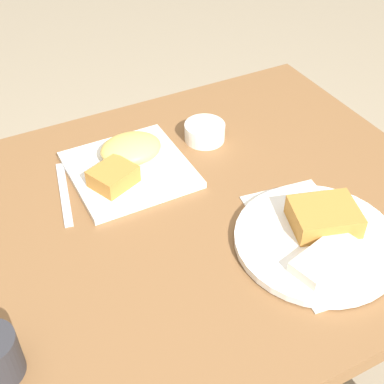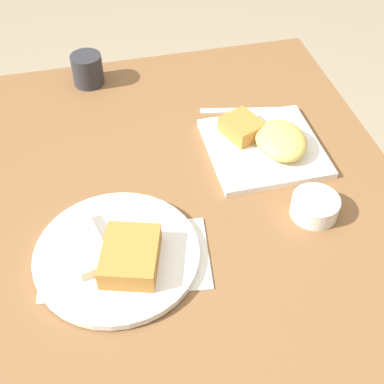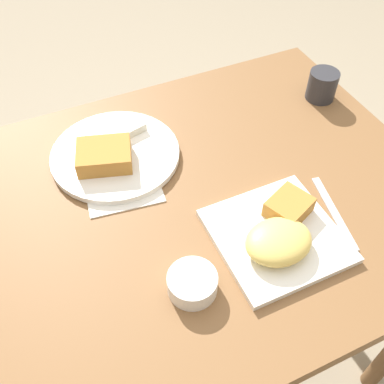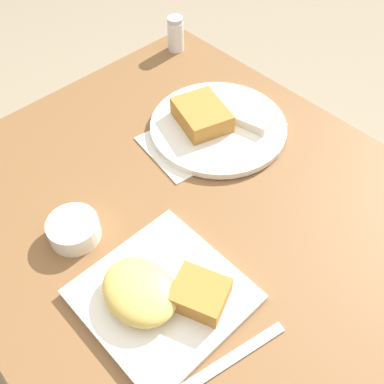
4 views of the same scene
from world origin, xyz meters
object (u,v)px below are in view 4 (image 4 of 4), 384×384
object	(u,v)px
plate_square_near	(159,294)
sauce_ramekin	(74,229)
salt_shaker	(176,36)
butter_knife	(229,360)
plate_oval_far	(216,123)

from	to	relation	value
plate_square_near	sauce_ramekin	distance (m)	0.20
sauce_ramekin	salt_shaker	bearing A→B (deg)	120.84
salt_shaker	butter_knife	distance (m)	0.80
plate_square_near	butter_knife	distance (m)	0.14
salt_shaker	butter_knife	xyz separation A→B (m)	(0.64, -0.48, -0.04)
sauce_ramekin	butter_knife	size ratio (longest dim) A/B	0.46
plate_oval_far	butter_knife	bearing A→B (deg)	-43.26
plate_square_near	salt_shaker	world-z (taller)	salt_shaker
salt_shaker	butter_knife	size ratio (longest dim) A/B	0.45
plate_square_near	sauce_ramekin	xyz separation A→B (m)	(-0.19, -0.03, -0.00)
plate_square_near	salt_shaker	distance (m)	0.70
sauce_ramekin	salt_shaker	distance (m)	0.60
sauce_ramekin	butter_knife	bearing A→B (deg)	6.32
sauce_ramekin	butter_knife	xyz separation A→B (m)	(0.33, 0.04, -0.02)
plate_oval_far	salt_shaker	xyz separation A→B (m)	(-0.28, 0.14, 0.02)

